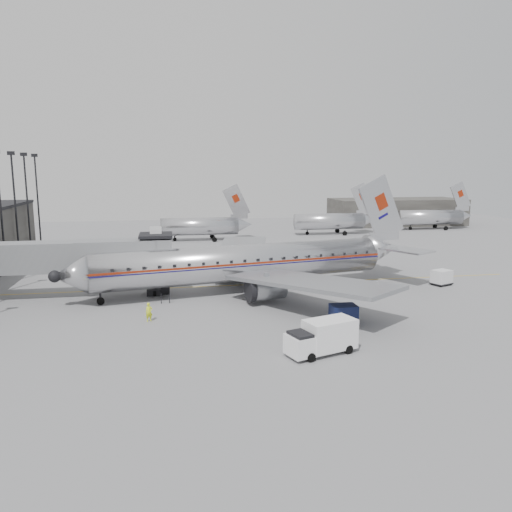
{
  "coord_description": "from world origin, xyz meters",
  "views": [
    {
      "loc": [
        -7.82,
        -48.62,
        13.17
      ],
      "look_at": [
        2.09,
        6.53,
        3.2
      ],
      "focal_mm": 35.0,
      "sensor_mm": 36.0,
      "label": 1
    }
  ],
  "objects_px": {
    "service_van": "(322,337)",
    "ramp_worker": "(149,312)",
    "airliner": "(250,262)",
    "baggage_cart_white": "(442,277)",
    "baggage_cart_navy": "(343,314)"
  },
  "relations": [
    {
      "from": "airliner",
      "to": "service_van",
      "type": "xyz_separation_m",
      "value": [
        2.05,
        -19.17,
        -1.85
      ]
    },
    {
      "from": "service_van",
      "to": "baggage_cart_white",
      "type": "distance_m",
      "value": 26.81
    },
    {
      "from": "service_van",
      "to": "ramp_worker",
      "type": "xyz_separation_m",
      "value": [
        -12.41,
        10.02,
        -0.46
      ]
    },
    {
      "from": "airliner",
      "to": "ramp_worker",
      "type": "bearing_deg",
      "value": -149.57
    },
    {
      "from": "service_van",
      "to": "ramp_worker",
      "type": "height_order",
      "value": "service_van"
    },
    {
      "from": "baggage_cart_navy",
      "to": "ramp_worker",
      "type": "height_order",
      "value": "baggage_cart_navy"
    },
    {
      "from": "airliner",
      "to": "service_van",
      "type": "height_order",
      "value": "airliner"
    },
    {
      "from": "baggage_cart_navy",
      "to": "ramp_worker",
      "type": "relative_size",
      "value": 1.37
    },
    {
      "from": "airliner",
      "to": "baggage_cart_navy",
      "type": "distance_m",
      "value": 14.56
    },
    {
      "from": "airliner",
      "to": "baggage_cart_navy",
      "type": "height_order",
      "value": "airliner"
    },
    {
      "from": "baggage_cart_white",
      "to": "ramp_worker",
      "type": "bearing_deg",
      "value": 172.16
    },
    {
      "from": "baggage_cart_white",
      "to": "ramp_worker",
      "type": "xyz_separation_m",
      "value": [
        -32.26,
        -8.0,
        -0.09
      ]
    },
    {
      "from": "service_van",
      "to": "baggage_cart_white",
      "type": "height_order",
      "value": "service_van"
    },
    {
      "from": "baggage_cart_navy",
      "to": "baggage_cart_white",
      "type": "height_order",
      "value": "baggage_cart_navy"
    },
    {
      "from": "service_van",
      "to": "ramp_worker",
      "type": "relative_size",
      "value": 3.38
    }
  ]
}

